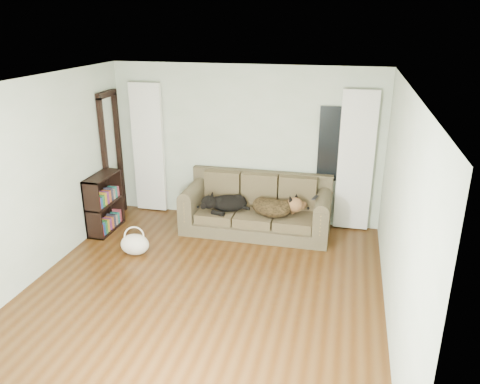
% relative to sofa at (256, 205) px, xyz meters
% --- Properties ---
extents(floor, '(5.00, 5.00, 0.00)m').
position_rel_sofa_xyz_m(floor, '(-0.30, -1.97, -0.45)').
color(floor, '#3F220B').
rests_on(floor, ground).
extents(ceiling, '(5.00, 5.00, 0.00)m').
position_rel_sofa_xyz_m(ceiling, '(-0.30, -1.97, 2.15)').
color(ceiling, white).
rests_on(ceiling, ground).
extents(wall_back, '(4.50, 0.04, 2.60)m').
position_rel_sofa_xyz_m(wall_back, '(-0.30, 0.53, 0.85)').
color(wall_back, beige).
rests_on(wall_back, ground).
extents(wall_left, '(0.04, 5.00, 2.60)m').
position_rel_sofa_xyz_m(wall_left, '(-2.55, -1.97, 0.85)').
color(wall_left, beige).
rests_on(wall_left, ground).
extents(wall_right, '(0.04, 5.00, 2.60)m').
position_rel_sofa_xyz_m(wall_right, '(1.95, -1.97, 0.85)').
color(wall_right, beige).
rests_on(wall_right, ground).
extents(curtain_left, '(0.55, 0.08, 2.25)m').
position_rel_sofa_xyz_m(curtain_left, '(-2.00, 0.45, 0.70)').
color(curtain_left, white).
rests_on(curtain_left, ground).
extents(curtain_right, '(0.55, 0.08, 2.25)m').
position_rel_sofa_xyz_m(curtain_right, '(1.50, 0.45, 0.70)').
color(curtain_right, white).
rests_on(curtain_right, ground).
extents(window_pane, '(0.50, 0.03, 1.20)m').
position_rel_sofa_xyz_m(window_pane, '(1.15, 0.50, 0.95)').
color(window_pane, black).
rests_on(window_pane, wall_back).
extents(door_casing, '(0.07, 0.60, 2.10)m').
position_rel_sofa_xyz_m(door_casing, '(-2.50, 0.07, 0.60)').
color(door_casing, black).
rests_on(door_casing, ground).
extents(sofa, '(2.35, 1.01, 0.96)m').
position_rel_sofa_xyz_m(sofa, '(0.00, 0.00, 0.00)').
color(sofa, black).
rests_on(sofa, floor).
extents(dog_black_lab, '(0.67, 0.54, 0.25)m').
position_rel_sofa_xyz_m(dog_black_lab, '(-0.47, -0.08, 0.03)').
color(dog_black_lab, black).
rests_on(dog_black_lab, sofa).
extents(dog_shepherd, '(0.78, 0.64, 0.30)m').
position_rel_sofa_xyz_m(dog_shepherd, '(0.31, -0.11, 0.04)').
color(dog_shepherd, black).
rests_on(dog_shepherd, sofa).
extents(tv_remote, '(0.10, 0.20, 0.02)m').
position_rel_sofa_xyz_m(tv_remote, '(0.94, -0.17, 0.28)').
color(tv_remote, black).
rests_on(tv_remote, sofa).
extents(tote_bag, '(0.43, 0.34, 0.31)m').
position_rel_sofa_xyz_m(tote_bag, '(-1.57, -1.20, -0.29)').
color(tote_bag, silver).
rests_on(tote_bag, floor).
extents(bookshelf, '(0.36, 0.78, 0.95)m').
position_rel_sofa_xyz_m(bookshelf, '(-2.39, -0.53, 0.05)').
color(bookshelf, black).
rests_on(bookshelf, floor).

